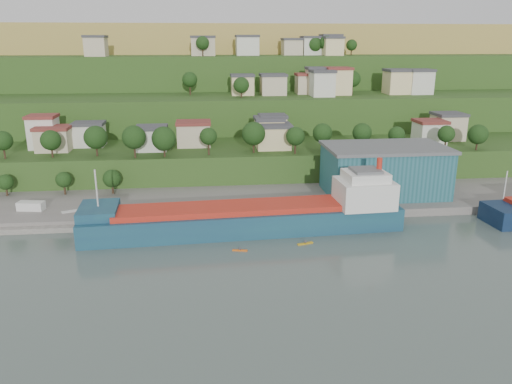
{
  "coord_description": "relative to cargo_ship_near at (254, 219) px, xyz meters",
  "views": [
    {
      "loc": [
        -11.98,
        -93.56,
        40.5
      ],
      "look_at": [
        -0.41,
        15.0,
        7.49
      ],
      "focal_mm": 35.0,
      "sensor_mm": 36.0,
      "label": 1
    }
  ],
  "objects": [
    {
      "name": "warehouse",
      "position": [
        36.06,
        18.53,
        5.56
      ],
      "size": [
        31.06,
        19.1,
        12.8
      ],
      "rotation": [
        0.0,
        0.0,
        0.0
      ],
      "color": "#1D5158",
      "rests_on": "quay"
    },
    {
      "name": "kayak_yellow",
      "position": [
        9.78,
        -8.57,
        -2.62
      ],
      "size": [
        3.52,
        1.52,
        0.87
      ],
      "rotation": [
        0.0,
        0.0,
        0.27
      ],
      "color": "#C09016",
      "rests_on": "ground"
    },
    {
      "name": "cargo_ship_near",
      "position": [
        0.0,
        0.0,
        0.0
      ],
      "size": [
        70.63,
        14.67,
        18.03
      ],
      "rotation": [
        0.0,
        0.0,
        0.05
      ],
      "color": "navy",
      "rests_on": "ground"
    },
    {
      "name": "quay",
      "position": [
        21.34,
        18.21,
        -2.88
      ],
      "size": [
        220.0,
        26.0,
        4.0
      ],
      "primitive_type": "cube",
      "color": "slate",
      "rests_on": "ground"
    },
    {
      "name": "caravan",
      "position": [
        -51.99,
        14.16,
        -0.26
      ],
      "size": [
        6.43,
        3.51,
        2.84
      ],
      "primitive_type": "cube",
      "rotation": [
        0.0,
        0.0,
        -0.17
      ],
      "color": "silver",
      "rests_on": "pebble_beach"
    },
    {
      "name": "ground",
      "position": [
        1.34,
        -9.79,
        -2.88
      ],
      "size": [
        500.0,
        500.0,
        0.0
      ],
      "primitive_type": "plane",
      "color": "#45544D",
      "rests_on": "ground"
    },
    {
      "name": "pebble_beach",
      "position": [
        -53.66,
        12.21,
        -2.88
      ],
      "size": [
        40.0,
        18.0,
        2.4
      ],
      "primitive_type": "cube",
      "color": "slate",
      "rests_on": "ground"
    },
    {
      "name": "kayak_orange",
      "position": [
        -4.03,
        -10.65,
        -2.65
      ],
      "size": [
        3.12,
        1.11,
        0.77
      ],
      "rotation": [
        0.0,
        0.0,
        -0.19
      ],
      "color": "#DD5E13",
      "rests_on": "ground"
    },
    {
      "name": "dinghy",
      "position": [
        -42.28,
        12.19,
        -1.23
      ],
      "size": [
        4.76,
        3.31,
        0.89
      ],
      "primitive_type": "cube",
      "rotation": [
        0.0,
        0.0,
        0.41
      ],
      "color": "silver",
      "rests_on": "pebble_beach"
    },
    {
      "name": "hillside",
      "position": [
        1.38,
        158.9,
        -2.8
      ],
      "size": [
        360.0,
        210.9,
        96.0
      ],
      "color": "#284719",
      "rests_on": "ground"
    }
  ]
}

